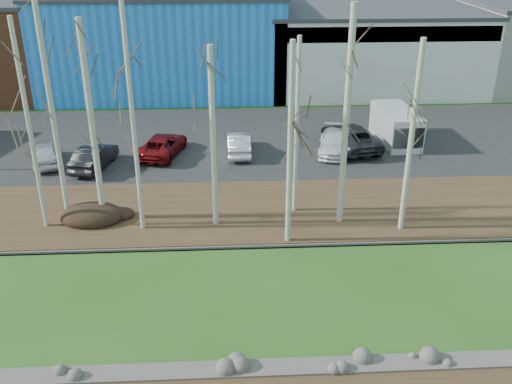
{
  "coord_description": "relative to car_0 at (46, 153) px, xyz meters",
  "views": [
    {
      "loc": [
        -0.81,
        -11.41,
        13.35
      ],
      "look_at": [
        0.42,
        11.57,
        2.5
      ],
      "focal_mm": 40.0,
      "sensor_mm": 36.0,
      "label": 1
    }
  ],
  "objects": [
    {
      "name": "car_2",
      "position": [
        6.86,
        1.09,
        -0.02
      ],
      "size": [
        3.21,
        5.01,
        1.28
      ],
      "primitive_type": "imported",
      "rotation": [
        0.0,
        0.0,
        2.89
      ],
      "color": "maroon",
      "rests_on": "parking_lot"
    },
    {
      "name": "car_1",
      "position": [
        3.02,
        -0.82,
        0.02
      ],
      "size": [
        2.29,
        4.35,
        1.36
      ],
      "primitive_type": "imported",
      "rotation": [
        0.0,
        0.0,
        2.93
      ],
      "color": "black",
      "rests_on": "parking_lot"
    },
    {
      "name": "car_3",
      "position": [
        11.65,
        1.06,
        -0.0
      ],
      "size": [
        1.46,
        4.03,
        1.32
      ],
      "primitive_type": "imported",
      "rotation": [
        0.0,
        0.0,
        3.16
      ],
      "color": "silver",
      "rests_on": "parking_lot"
    },
    {
      "name": "building_white",
      "position": [
        23.75,
        17.66,
        2.61
      ],
      "size": [
        18.36,
        12.24,
        6.8
      ],
      "color": "#BABAB6",
      "rests_on": "ground"
    },
    {
      "name": "dirt_mound",
      "position": [
        4.23,
        -7.56,
        -0.35
      ],
      "size": [
        3.08,
        2.17,
        0.6
      ],
      "primitive_type": "ellipsoid",
      "color": "black",
      "rests_on": "far_bank"
    },
    {
      "name": "river",
      "position": [
        11.75,
        -14.12,
        -0.8
      ],
      "size": [
        80.0,
        8.0,
        0.9
      ],
      "primitive_type": null,
      "color": "black",
      "rests_on": "ground"
    },
    {
      "name": "near_bank_rocks",
      "position": [
        11.75,
        -18.22,
        -0.8
      ],
      "size": [
        80.0,
        0.8,
        0.5
      ],
      "primitive_type": null,
      "color": "#47423D",
      "rests_on": "ground"
    },
    {
      "name": "birch_8",
      "position": [
        19.14,
        -9.15,
        3.82
      ],
      "size": [
        0.25,
        0.25,
        8.95
      ],
      "color": "beige",
      "rests_on": "far_bank"
    },
    {
      "name": "far_bank",
      "position": [
        11.75,
        -6.82,
        -0.73
      ],
      "size": [
        80.0,
        7.0,
        0.15
      ],
      "primitive_type": "cube",
      "color": "#382616",
      "rests_on": "ground"
    },
    {
      "name": "van_white",
      "position": [
        22.13,
        2.5,
        0.43
      ],
      "size": [
        2.33,
        5.1,
        2.19
      ],
      "rotation": [
        0.0,
        0.0,
        0.05
      ],
      "color": "silver",
      "rests_on": "parking_lot"
    },
    {
      "name": "birch_7",
      "position": [
        16.34,
        -8.27,
        4.49
      ],
      "size": [
        0.3,
        0.3,
        10.28
      ],
      "color": "beige",
      "rests_on": "far_bank"
    },
    {
      "name": "birch_6",
      "position": [
        13.61,
        -10.02,
        3.89
      ],
      "size": [
        0.23,
        0.23,
        9.09
      ],
      "color": "beige",
      "rests_on": "far_bank"
    },
    {
      "name": "far_bank_rocks",
      "position": [
        11.75,
        -10.02,
        -0.8
      ],
      "size": [
        80.0,
        0.8,
        0.46
      ],
      "primitive_type": null,
      "color": "#47423D",
      "rests_on": "ground"
    },
    {
      "name": "car_4",
      "position": [
        18.9,
        1.7,
        0.09
      ],
      "size": [
        3.59,
        5.86,
        1.52
      ],
      "primitive_type": "imported",
      "rotation": [
        0.0,
        0.0,
        3.35
      ],
      "color": "#262729",
      "rests_on": "parking_lot"
    },
    {
      "name": "car_5",
      "position": [
        17.72,
        1.02,
        -0.01
      ],
      "size": [
        2.79,
        4.77,
        1.3
      ],
      "primitive_type": "imported",
      "rotation": [
        0.0,
        0.0,
        -0.23
      ],
      "color": "silver",
      "rests_on": "parking_lot"
    },
    {
      "name": "birch_1",
      "position": [
        2.12,
        -8.0,
        4.25
      ],
      "size": [
        0.21,
        0.21,
        9.8
      ],
      "color": "beige",
      "rests_on": "far_bank"
    },
    {
      "name": "parking_lot",
      "position": [
        11.75,
        3.68,
        -0.73
      ],
      "size": [
        80.0,
        14.0,
        0.14
      ],
      "primitive_type": "cube",
      "color": "black",
      "rests_on": "ground"
    },
    {
      "name": "building_blue",
      "position": [
        5.75,
        17.68,
        3.35
      ],
      "size": [
        20.4,
        12.24,
        8.3
      ],
      "color": "blue",
      "rests_on": "ground"
    },
    {
      "name": "car_0",
      "position": [
        0.0,
        0.0,
        0.0
      ],
      "size": [
        2.44,
        4.16,
        1.33
      ],
      "primitive_type": "imported",
      "rotation": [
        0.0,
        0.0,
        3.38
      ],
      "color": "silver",
      "rests_on": "parking_lot"
    },
    {
      "name": "birch_4",
      "position": [
        10.3,
        -8.18,
        3.63
      ],
      "size": [
        0.27,
        0.27,
        8.57
      ],
      "color": "beige",
      "rests_on": "far_bank"
    },
    {
      "name": "birch_5",
      "position": [
        14.27,
        -6.98,
        3.7
      ],
      "size": [
        0.22,
        0.22,
        8.71
      ],
      "color": "beige",
      "rests_on": "far_bank"
    },
    {
      "name": "birch_3",
      "position": [
        6.81,
        -8.48,
        4.66
      ],
      "size": [
        0.21,
        0.21,
        10.63
      ],
      "color": "beige",
      "rests_on": "far_bank"
    },
    {
      "name": "birch_2",
      "position": [
        4.74,
        -7.38,
        4.16
      ],
      "size": [
        0.29,
        0.29,
        9.63
      ],
      "color": "beige",
      "rests_on": "far_bank"
    },
    {
      "name": "birch_0",
      "position": [
        2.98,
        -7.19,
        4.69
      ],
      "size": [
        0.25,
        0.25,
        10.7
      ],
      "color": "beige",
      "rests_on": "far_bank"
    }
  ]
}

